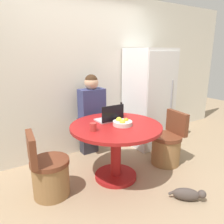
# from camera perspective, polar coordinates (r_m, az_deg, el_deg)

# --- Properties ---
(ground_plane) EXTENTS (12.00, 12.00, 0.00)m
(ground_plane) POSITION_cam_1_polar(r_m,az_deg,el_deg) (2.95, 4.67, -19.37)
(ground_plane) COLOR #9E8466
(wall_back) EXTENTS (7.00, 0.06, 2.60)m
(wall_back) POSITION_cam_1_polar(r_m,az_deg,el_deg) (3.64, -8.46, 9.23)
(wall_back) COLOR silver
(wall_back) RESTS_ON ground_plane
(refrigerator) EXTENTS (0.70, 0.71, 1.75)m
(refrigerator) POSITION_cam_1_polar(r_m,az_deg,el_deg) (4.02, 9.49, 3.61)
(refrigerator) COLOR white
(refrigerator) RESTS_ON ground_plane
(dining_table) EXTENTS (1.19, 1.19, 0.77)m
(dining_table) POSITION_cam_1_polar(r_m,az_deg,el_deg) (2.92, 1.08, -7.30)
(dining_table) COLOR maroon
(dining_table) RESTS_ON ground_plane
(chair_right_side) EXTENTS (0.47, 0.46, 0.81)m
(chair_right_side) POSITION_cam_1_polar(r_m,az_deg,el_deg) (3.51, 14.17, -8.72)
(chair_right_side) COLOR olive
(chair_right_side) RESTS_ON ground_plane
(chair_left_side) EXTENTS (0.47, 0.46, 0.81)m
(chair_left_side) POSITION_cam_1_polar(r_m,az_deg,el_deg) (2.80, -16.11, -15.39)
(chair_left_side) COLOR olive
(chair_left_side) RESTS_ON ground_plane
(person_seated) EXTENTS (0.40, 0.37, 1.35)m
(person_seated) POSITION_cam_1_polar(r_m,az_deg,el_deg) (3.55, -5.54, 0.13)
(person_seated) COLOR #2D2D38
(person_seated) RESTS_ON ground_plane
(laptop) EXTENTS (0.34, 0.24, 0.23)m
(laptop) POSITION_cam_1_polar(r_m,az_deg,el_deg) (2.98, -0.56, -1.45)
(laptop) COLOR #B7B7BC
(laptop) RESTS_ON dining_table
(fruit_bowl) EXTENTS (0.25, 0.25, 0.10)m
(fruit_bowl) POSITION_cam_1_polar(r_m,az_deg,el_deg) (2.82, 2.71, -2.78)
(fruit_bowl) COLOR beige
(fruit_bowl) RESTS_ON dining_table
(coffee_cup) EXTENTS (0.08, 0.08, 0.10)m
(coffee_cup) POSITION_cam_1_polar(r_m,az_deg,el_deg) (2.62, -4.95, -3.94)
(coffee_cup) COLOR #B2332D
(coffee_cup) RESTS_ON dining_table
(bottle) EXTENTS (0.07, 0.07, 0.22)m
(bottle) POSITION_cam_1_polar(r_m,az_deg,el_deg) (3.15, 2.41, 0.17)
(bottle) COLOR black
(bottle) RESTS_ON dining_table
(cat) EXTENTS (0.33, 0.32, 0.15)m
(cat) POSITION_cam_1_polar(r_m,az_deg,el_deg) (2.86, 19.21, -19.62)
(cat) COLOR #473D38
(cat) RESTS_ON ground_plane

